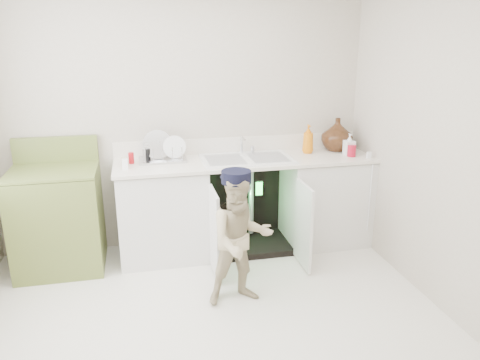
% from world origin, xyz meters
% --- Properties ---
extents(ground, '(3.50, 3.50, 0.00)m').
position_xyz_m(ground, '(0.00, 0.00, 0.00)').
color(ground, silver).
rests_on(ground, ground).
extents(room_shell, '(6.00, 5.50, 1.26)m').
position_xyz_m(room_shell, '(0.00, 0.00, 1.25)').
color(room_shell, beige).
rests_on(room_shell, ground).
extents(counter_run, '(2.44, 1.02, 1.22)m').
position_xyz_m(counter_run, '(0.58, 1.21, 0.47)').
color(counter_run, silver).
rests_on(counter_run, ground).
extents(avocado_stove, '(0.73, 0.65, 1.14)m').
position_xyz_m(avocado_stove, '(-1.17, 1.18, 0.47)').
color(avocado_stove, olive).
rests_on(avocado_stove, ground).
extents(repair_worker, '(0.61, 0.82, 1.07)m').
position_xyz_m(repair_worker, '(0.28, 0.26, 0.54)').
color(repair_worker, '#C5B48D').
rests_on(repair_worker, ground).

